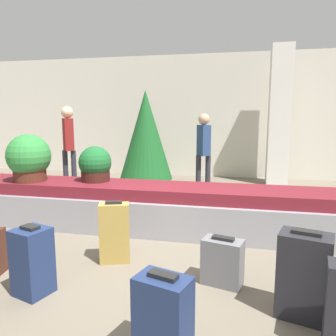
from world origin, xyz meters
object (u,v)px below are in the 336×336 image
suitcase_5 (163,318)px  traveler_0 (68,140)px  potted_plant_1 (95,165)px  decorated_tree (146,135)px  pillar (279,116)px  suitcase_6 (223,262)px  suitcase_3 (32,261)px  potted_plant_0 (29,158)px  suitcase_1 (114,233)px  traveler_1 (204,146)px  suitcase_0 (304,276)px

suitcase_5 → traveler_0: 5.58m
potted_plant_1 → decorated_tree: 2.69m
pillar → suitcase_6: pillar is taller
suitcase_3 → potted_plant_0: 2.32m
decorated_tree → pillar: bearing=16.5°
suitcase_1 → traveler_0: bearing=106.9°
suitcase_5 → traveler_0: bearing=141.6°
potted_plant_0 → traveler_1: traveler_1 is taller
suitcase_1 → potted_plant_0: size_ratio=0.98×
suitcase_1 → potted_plant_0: bearing=130.5°
suitcase_0 → suitcase_5: bearing=-128.6°
potted_plant_1 → traveler_1: traveler_1 is taller
suitcase_0 → suitcase_1: size_ratio=1.05×
suitcase_1 → potted_plant_0: (-1.74, 1.04, 0.65)m
pillar → decorated_tree: bearing=-163.5°
pillar → suitcase_6: (-1.01, -5.05, -1.38)m
pillar → suitcase_6: size_ratio=6.77×
suitcase_6 → traveler_1: 3.92m
potted_plant_0 → decorated_tree: size_ratio=0.32×
pillar → decorated_tree: size_ratio=1.47×
potted_plant_0 → traveler_1: (2.33, 2.51, 0.01)m
potted_plant_1 → potted_plant_0: bearing=-167.8°
pillar → suitcase_1: size_ratio=4.64×
suitcase_6 → potted_plant_1: 2.56m
pillar → traveler_1: pillar is taller
suitcase_3 → traveler_1: (1.06, 4.34, 0.68)m
traveler_0 → decorated_tree: size_ratio=0.83×
suitcase_1 → traveler_0: size_ratio=0.38×
suitcase_1 → suitcase_5: size_ratio=1.14×
suitcase_3 → suitcase_5: (1.33, -0.55, -0.02)m
suitcase_5 → suitcase_6: suitcase_5 is taller
pillar → suitcase_5: bearing=-102.3°
potted_plant_0 → suitcase_6: bearing=-23.7°
traveler_1 → suitcase_6: bearing=-22.2°
traveler_1 → pillar: bearing=96.6°
suitcase_0 → pillar: bearing=102.5°
suitcase_5 → traveler_0: size_ratio=0.33×
pillar → suitcase_0: pillar is taller
suitcase_5 → traveler_1: traveler_1 is taller
traveler_1 → suitcase_1: bearing=-40.6°
suitcase_3 → traveler_0: size_ratio=0.35×
suitcase_3 → suitcase_6: 1.75m
suitcase_0 → potted_plant_1: (-2.62, 1.89, 0.53)m
traveler_0 → suitcase_5: bearing=175.4°
potted_plant_0 → traveler_1: size_ratio=0.42×
suitcase_1 → decorated_tree: (-0.76, 3.93, 0.85)m
suitcase_5 → suitcase_6: 1.14m
suitcase_0 → suitcase_6: size_ratio=1.53×
pillar → potted_plant_1: pillar is taller
traveler_1 → decorated_tree: decorated_tree is taller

